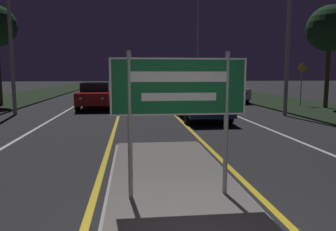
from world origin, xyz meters
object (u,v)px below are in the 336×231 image
(highway_sign, at_px, (179,94))
(car_approaching_0, at_px, (96,95))
(car_receding_2, at_px, (198,86))
(warning_sign, at_px, (301,80))
(car_receding_1, at_px, (228,91))
(car_receding_3, at_px, (182,83))
(streetlight_right_far, at_px, (198,29))
(car_receding_0, at_px, (202,103))

(highway_sign, distance_m, car_approaching_0, 14.49)
(highway_sign, distance_m, car_receding_2, 27.13)
(car_receding_2, height_order, warning_sign, warning_sign)
(car_receding_1, relative_size, car_receding_2, 0.91)
(car_receding_3, bearing_deg, streetlight_right_far, -84.05)
(car_receding_1, distance_m, warning_sign, 5.02)
(car_receding_0, relative_size, car_approaching_0, 1.02)
(streetlight_right_far, bearing_deg, car_approaching_0, -120.40)
(highway_sign, distance_m, car_receding_0, 9.41)
(highway_sign, bearing_deg, car_receding_3, 81.23)
(streetlight_right_far, height_order, car_receding_3, streetlight_right_far)
(car_receding_3, relative_size, car_approaching_0, 0.92)
(highway_sign, xyz_separation_m, car_receding_2, (5.70, 26.51, -0.94))
(streetlight_right_far, xyz_separation_m, car_receding_2, (-0.54, -3.00, -5.82))
(car_receding_1, bearing_deg, car_receding_0, -114.06)
(highway_sign, height_order, car_approaching_0, highway_sign)
(car_approaching_0, relative_size, warning_sign, 1.79)
(car_receding_3, distance_m, warning_sign, 22.64)
(car_receding_2, distance_m, car_approaching_0, 14.92)
(highway_sign, bearing_deg, car_receding_0, 75.70)
(streetlight_right_far, bearing_deg, car_receding_3, 95.95)
(car_approaching_0, bearing_deg, car_receding_1, 19.83)
(streetlight_right_far, bearing_deg, car_receding_2, -100.22)
(car_receding_3, bearing_deg, car_receding_0, -96.86)
(car_receding_0, relative_size, car_receding_3, 1.10)
(car_receding_0, xyz_separation_m, car_receding_1, (3.70, 8.29, 0.02))
(car_receding_0, height_order, warning_sign, warning_sign)
(car_receding_1, bearing_deg, car_receding_3, 91.39)
(highway_sign, relative_size, warning_sign, 0.89)
(car_receding_3, relative_size, warning_sign, 1.65)
(car_receding_3, height_order, warning_sign, warning_sign)
(car_receding_0, xyz_separation_m, car_approaching_0, (-5.05, 5.13, 0.05))
(car_receding_0, xyz_separation_m, warning_sign, (7.07, 4.67, 0.86))
(highway_sign, bearing_deg, streetlight_right_far, 78.06)
(car_receding_3, distance_m, car_approaching_0, 23.36)
(car_receding_2, xyz_separation_m, car_receding_3, (-0.14, 9.54, 0.02))
(streetlight_right_far, height_order, car_receding_0, streetlight_right_far)
(car_receding_0, relative_size, warning_sign, 1.83)
(highway_sign, relative_size, car_receding_0, 0.49)
(car_receding_2, bearing_deg, car_receding_3, 90.84)
(car_receding_2, relative_size, warning_sign, 1.83)
(car_receding_2, bearing_deg, car_receding_0, -100.99)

